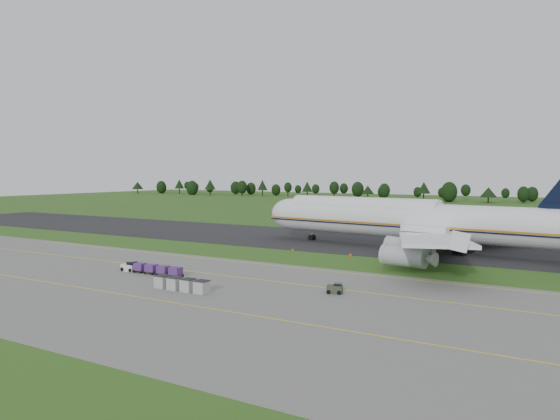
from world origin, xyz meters
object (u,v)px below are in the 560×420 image
Objects in this scene: edge_markers at (350,255)px; aircraft at (412,220)px; uld_row at (181,284)px; baggage_train at (150,269)px; utility_cart at (335,289)px.

aircraft is at bearing 65.74° from edge_markers.
uld_row reaches higher than edge_markers.
edge_markers is (20.73, 33.41, -0.60)m from baggage_train.
uld_row is 41.24m from edge_markers.
baggage_train is 39.33m from edge_markers.
edge_markers is at bearing 78.90° from uld_row.
aircraft is at bearing 74.98° from uld_row.
utility_cart is 33.16m from edge_markers.
utility_cart is 21.31m from uld_row.
aircraft is at bearing 60.51° from baggage_train.
baggage_train is at bearing -176.02° from utility_cart.
aircraft is 6.36× the size of baggage_train.
baggage_train reaches higher than edge_markers.
baggage_train is at bearing 151.15° from uld_row.
aircraft is 3.01× the size of edge_markers.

